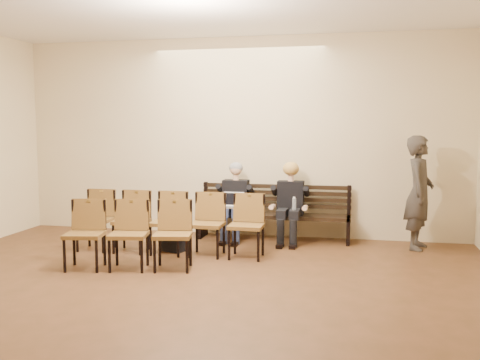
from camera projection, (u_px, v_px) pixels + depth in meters
The scene contains 11 objects.
ground at pixel (120, 345), 4.81m from camera, with size 10.00×10.00×0.00m, color brown.
room_walls at pixel (148, 68), 5.31m from camera, with size 8.02×10.01×3.51m.
bench at pixel (273, 227), 9.17m from camera, with size 2.60×0.90×0.45m, color black.
seated_man at pixel (235, 202), 9.14m from camera, with size 0.54×0.75×1.30m, color black, non-canonical shape.
seated_woman at pixel (290, 205), 8.95m from camera, with size 0.54×0.75×1.26m, color black, non-canonical shape.
laptop at pixel (232, 208), 8.95m from camera, with size 0.35×0.28×0.26m, color silver.
water_bottle at pixel (294, 211), 8.72m from camera, with size 0.07×0.07×0.22m, color silver.
bag at pixel (174, 243), 8.36m from camera, with size 0.35×0.24×0.25m, color black.
passerby at pixel (419, 184), 8.43m from camera, with size 0.76×0.50×2.07m, color #36312C.
chair_row_front at pixel (169, 223), 8.16m from camera, with size 2.93×0.52×0.95m, color brown.
chair_row_back at pixel (129, 235), 7.28m from camera, with size 1.71×0.52×0.95m, color brown.
Camera 1 is at (2.03, -4.30, 1.98)m, focal length 40.00 mm.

